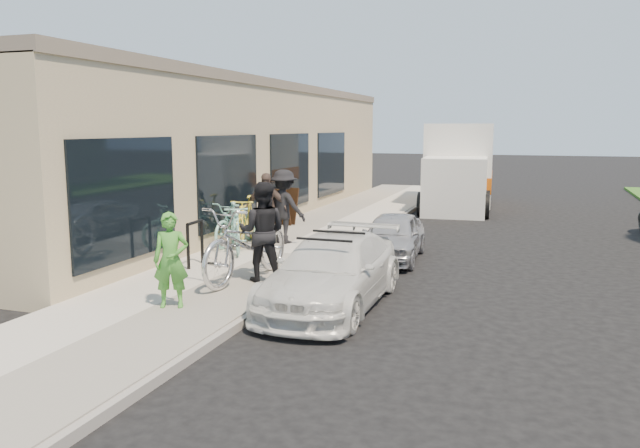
% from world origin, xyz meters
% --- Properties ---
extents(ground, '(120.00, 120.00, 0.00)m').
position_xyz_m(ground, '(0.00, 0.00, 0.00)').
color(ground, black).
rests_on(ground, ground).
extents(sidewalk, '(3.00, 34.00, 0.15)m').
position_xyz_m(sidewalk, '(-2.00, 3.00, 0.07)').
color(sidewalk, '#B3ADA1').
rests_on(sidewalk, ground).
extents(curb, '(0.12, 34.00, 0.13)m').
position_xyz_m(curb, '(-0.45, 3.00, 0.07)').
color(curb, gray).
rests_on(curb, ground).
extents(storefront, '(3.60, 20.00, 4.22)m').
position_xyz_m(storefront, '(-5.24, 7.99, 2.12)').
color(storefront, tan).
rests_on(storefront, ground).
extents(bike_rack, '(0.09, 0.65, 0.91)m').
position_xyz_m(bike_rack, '(-2.82, 1.22, 0.70)').
color(bike_rack, black).
rests_on(bike_rack, sidewalk).
extents(sandwich_board, '(0.77, 0.78, 1.03)m').
position_xyz_m(sandwich_board, '(-3.20, 6.75, 0.68)').
color(sandwich_board, black).
rests_on(sandwich_board, sidewalk).
extents(sedan_white, '(1.63, 3.95, 1.18)m').
position_xyz_m(sedan_white, '(0.47, -0.09, 0.57)').
color(sedan_white, silver).
rests_on(sedan_white, ground).
extents(sedan_silver, '(1.40, 3.09, 1.03)m').
position_xyz_m(sedan_silver, '(0.60, 3.81, 0.52)').
color(sedan_silver, '#ABABB0').
rests_on(sedan_silver, ground).
extents(moving_truck, '(2.67, 6.27, 3.02)m').
position_xyz_m(moving_truck, '(0.86, 13.73, 1.34)').
color(moving_truck, silver).
rests_on(moving_truck, ground).
extents(tandem_bike, '(1.25, 2.71, 1.37)m').
position_xyz_m(tandem_bike, '(-1.34, 0.53, 0.84)').
color(tandem_bike, silver).
rests_on(tandem_bike, sidewalk).
extents(woman_rider, '(0.63, 0.54, 1.47)m').
position_xyz_m(woman_rider, '(-1.69, -1.42, 0.88)').
color(woman_rider, '#439431').
rests_on(woman_rider, sidewalk).
extents(man_standing, '(1.00, 0.85, 1.79)m').
position_xyz_m(man_standing, '(-1.06, 0.56, 1.04)').
color(man_standing, black).
rests_on(man_standing, sidewalk).
extents(cruiser_bike_a, '(1.39, 1.79, 1.08)m').
position_xyz_m(cruiser_bike_a, '(-2.74, 2.79, 0.69)').
color(cruiser_bike_a, '#8CD1C3').
rests_on(cruiser_bike_a, sidewalk).
extents(cruiser_bike_b, '(0.76, 1.98, 1.03)m').
position_xyz_m(cruiser_bike_b, '(-3.08, 3.58, 0.66)').
color(cruiser_bike_b, '#8CD1C3').
rests_on(cruiser_bike_b, sidewalk).
extents(cruiser_bike_c, '(0.87, 1.94, 1.12)m').
position_xyz_m(cruiser_bike_c, '(-2.92, 3.76, 0.71)').
color(cruiser_bike_c, yellow).
rests_on(cruiser_bike_c, sidewalk).
extents(bystander_a, '(1.25, 0.90, 1.75)m').
position_xyz_m(bystander_a, '(-2.11, 4.13, 1.03)').
color(bystander_a, black).
rests_on(bystander_a, sidewalk).
extents(bystander_b, '(1.06, 0.63, 1.69)m').
position_xyz_m(bystander_b, '(-2.45, 3.86, 0.99)').
color(bystander_b, brown).
rests_on(bystander_b, sidewalk).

